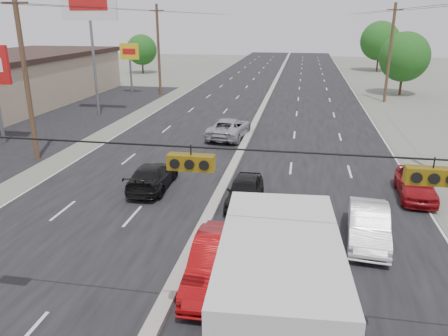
{
  "coord_description": "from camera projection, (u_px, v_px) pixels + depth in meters",
  "views": [
    {
      "loc": [
        3.84,
        -8.87,
        8.45
      ],
      "look_at": [
        0.6,
        9.07,
        2.2
      ],
      "focal_mm": 35.0,
      "sensor_mm": 36.0,
      "label": 1
    }
  ],
  "objects": [
    {
      "name": "queue_car_e",
      "position": [
        416.0,
        184.0,
        21.53
      ],
      "size": [
        1.91,
        4.25,
        1.42
      ],
      "primitive_type": "imported",
      "rotation": [
        0.0,
        0.0,
        -0.06
      ],
      "color": "maroon",
      "rests_on": "ground"
    },
    {
      "name": "center_median",
      "position": [
        258.0,
        116.0,
        39.54
      ],
      "size": [
        0.5,
        160.0,
        0.2
      ],
      "primitive_type": "cube",
      "color": "gray",
      "rests_on": "ground"
    },
    {
      "name": "tree_right_mid",
      "position": [
        404.0,
        57.0,
        49.61
      ],
      "size": [
        5.6,
        5.6,
        7.14
      ],
      "color": "#382619",
      "rests_on": "ground"
    },
    {
      "name": "utility_pole_right_c",
      "position": [
        390.0,
        53.0,
        45.13
      ],
      "size": [
        1.6,
        0.3,
        10.0
      ],
      "color": "#422D1E",
      "rests_on": "ground"
    },
    {
      "name": "oncoming_far",
      "position": [
        229.0,
        128.0,
        32.48
      ],
      "size": [
        2.96,
        5.48,
        1.46
      ],
      "primitive_type": "imported",
      "rotation": [
        0.0,
        0.0,
        3.04
      ],
      "color": "#9B9DA2",
      "rests_on": "ground"
    },
    {
      "name": "tree_right_far",
      "position": [
        380.0,
        41.0,
        72.51
      ],
      "size": [
        6.4,
        6.4,
        8.16
      ],
      "color": "#382619",
      "rests_on": "ground"
    },
    {
      "name": "parking_lot",
      "position": [
        57.0,
        122.0,
        37.77
      ],
      "size": [
        10.0,
        42.0,
        0.02
      ],
      "primitive_type": "cube",
      "color": "black",
      "rests_on": "ground"
    },
    {
      "name": "queue_car_b",
      "position": [
        368.0,
        225.0,
        17.23
      ],
      "size": [
        1.88,
        4.43,
        1.42
      ],
      "primitive_type": "imported",
      "rotation": [
        0.0,
        0.0,
        -0.09
      ],
      "color": "white",
      "rests_on": "ground"
    },
    {
      "name": "queue_car_a",
      "position": [
        245.0,
        191.0,
        20.75
      ],
      "size": [
        1.6,
        3.95,
        1.34
      ],
      "primitive_type": "imported",
      "rotation": [
        0.0,
        0.0,
        -0.0
      ],
      "color": "black",
      "rests_on": "ground"
    },
    {
      "name": "tree_left_far",
      "position": [
        142.0,
        50.0,
        69.98
      ],
      "size": [
        4.8,
        4.8,
        6.12
      ],
      "color": "#382619",
      "rests_on": "ground"
    },
    {
      "name": "utility_pole_left_c",
      "position": [
        159.0,
        50.0,
        49.32
      ],
      "size": [
        1.6,
        0.3,
        10.0
      ],
      "color": "#422D1E",
      "rests_on": "ground"
    },
    {
      "name": "oncoming_near",
      "position": [
        153.0,
        176.0,
        22.75
      ],
      "size": [
        2.01,
        4.62,
        1.32
      ],
      "primitive_type": "imported",
      "rotation": [
        0.0,
        0.0,
        3.18
      ],
      "color": "black",
      "rests_on": "ground"
    },
    {
      "name": "road_surface",
      "position": [
        258.0,
        117.0,
        39.57
      ],
      "size": [
        20.0,
        160.0,
        0.02
      ],
      "primitive_type": "cube",
      "color": "black",
      "rests_on": "ground"
    },
    {
      "name": "traffic_signals",
      "position": [
        187.0,
        160.0,
        9.63
      ],
      "size": [
        25.0,
        0.3,
        0.54
      ],
      "color": "black",
      "rests_on": "ground"
    },
    {
      "name": "box_truck",
      "position": [
        278.0,
        293.0,
        10.89
      ],
      "size": [
        3.08,
        7.65,
        3.81
      ],
      "rotation": [
        0.0,
        0.0,
        0.06
      ],
      "color": "black",
      "rests_on": "ground"
    },
    {
      "name": "pole_sign_far",
      "position": [
        130.0,
        56.0,
        50.13
      ],
      "size": [
        2.2,
        0.25,
        6.0
      ],
      "color": "slate",
      "rests_on": "ground"
    },
    {
      "name": "utility_pole_left_b",
      "position": [
        26.0,
        78.0,
        26.05
      ],
      "size": [
        1.6,
        0.3,
        10.0
      ],
      "color": "#422D1E",
      "rests_on": "ground"
    },
    {
      "name": "pole_sign_billboard",
      "position": [
        89.0,
        13.0,
        37.26
      ],
      "size": [
        5.0,
        0.25,
        11.0
      ],
      "color": "slate",
      "rests_on": "ground"
    },
    {
      "name": "red_sedan",
      "position": [
        218.0,
        262.0,
        14.49
      ],
      "size": [
        1.75,
        4.83,
        1.58
      ],
      "primitive_type": "imported",
      "rotation": [
        0.0,
        0.0,
        0.02
      ],
      "color": "maroon",
      "rests_on": "ground"
    }
  ]
}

